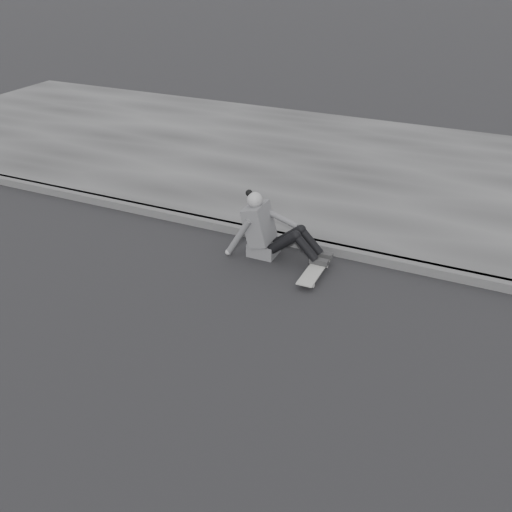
% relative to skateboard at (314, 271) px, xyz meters
% --- Properties ---
extents(ground, '(80.00, 80.00, 0.00)m').
position_rel_skateboard_xyz_m(ground, '(1.72, -1.93, -0.07)').
color(ground, black).
rests_on(ground, ground).
extents(curb, '(24.00, 0.16, 0.12)m').
position_rel_skateboard_xyz_m(curb, '(1.72, 0.65, -0.01)').
color(curb, '#444444').
rests_on(curb, ground).
extents(sidewalk, '(24.00, 6.00, 0.12)m').
position_rel_skateboard_xyz_m(sidewalk, '(1.72, 3.67, -0.01)').
color(sidewalk, '#383838').
rests_on(sidewalk, ground).
extents(skateboard, '(0.20, 0.78, 0.09)m').
position_rel_skateboard_xyz_m(skateboard, '(0.00, 0.00, 0.00)').
color(skateboard, '#9F9F99').
rests_on(skateboard, ground).
extents(seated_woman, '(1.38, 0.46, 0.88)m').
position_rel_skateboard_xyz_m(seated_woman, '(-0.73, 0.25, 0.29)').
color(seated_woman, '#4E4E50').
rests_on(seated_woman, ground).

